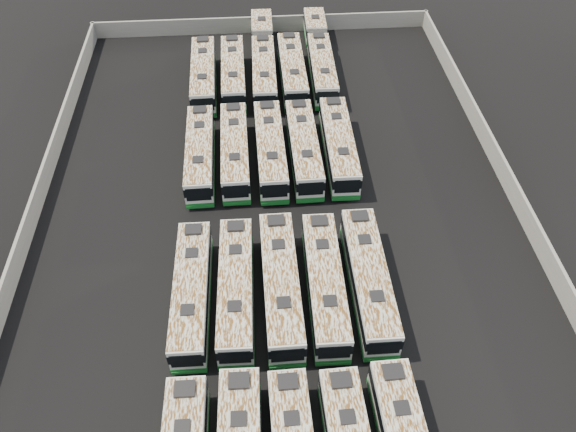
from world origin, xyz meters
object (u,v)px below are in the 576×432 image
(bus_midfront_far_right, at_px, (368,279))
(bus_back_right, at_px, (292,71))
(bus_midfront_left, at_px, (236,289))
(bus_midback_far_right, at_px, (339,146))
(bus_midfront_far_left, at_px, (192,292))
(bus_midback_far_left, at_px, (200,154))
(bus_midback_left, at_px, (235,151))
(bus_back_far_right, at_px, (320,55))
(bus_midback_right, at_px, (304,148))
(bus_back_left, at_px, (233,73))
(bus_midfront_right, at_px, (325,284))
(bus_midback_center, at_px, (270,150))
(bus_midfront_center, at_px, (281,285))
(bus_back_center, at_px, (263,58))
(bus_back_far_left, at_px, (204,75))

(bus_midfront_far_right, distance_m, bus_back_right, 31.45)
(bus_midfront_left, height_order, bus_midback_far_right, bus_midback_far_right)
(bus_back_right, bearing_deg, bus_midfront_far_left, -108.39)
(bus_midback_far_left, relative_size, bus_midback_left, 0.99)
(bus_back_far_right, bearing_deg, bus_midback_right, -100.08)
(bus_midback_far_left, distance_m, bus_midback_far_right, 13.88)
(bus_midback_far_right, distance_m, bus_back_left, 17.78)
(bus_midfront_right, bearing_deg, bus_midfront_far_right, 3.64)
(bus_midfront_far_left, xyz_separation_m, bus_midback_center, (7.06, 16.99, 0.05))
(bus_midfront_center, relative_size, bus_midfront_right, 1.02)
(bus_midback_left, xyz_separation_m, bus_back_far_right, (10.53, 17.74, -0.02))
(bus_midback_right, bearing_deg, bus_midfront_right, -90.21)
(bus_midback_far_right, bearing_deg, bus_midback_far_left, -178.32)
(bus_midfront_center, relative_size, bus_back_right, 1.01)
(bus_midfront_far_right, distance_m, bus_midback_far_left, 21.79)
(bus_midfront_far_left, height_order, bus_midfront_center, bus_midfront_center)
(bus_midfront_center, bearing_deg, bus_back_center, 89.35)
(bus_midback_center, relative_size, bus_back_left, 1.01)
(bus_midfront_right, relative_size, bus_midback_far_left, 1.02)
(bus_back_left, relative_size, bus_back_right, 0.98)
(bus_midback_far_right, distance_m, bus_back_center, 18.78)
(bus_midfront_left, height_order, bus_back_center, bus_back_center)
(bus_back_far_left, bearing_deg, bus_midback_far_right, -46.52)
(bus_midfront_center, xyz_separation_m, bus_midback_center, (0.07, 16.85, -0.03))
(bus_midfront_left, distance_m, bus_back_center, 34.75)
(bus_midfront_center, xyz_separation_m, bus_midback_far_right, (6.95, 16.98, -0.02))
(bus_midfront_center, bearing_deg, bus_midfront_far_right, -0.05)
(bus_midfront_left, height_order, bus_back_right, bus_back_right)
(bus_midfront_right, bearing_deg, bus_midfront_far_left, -179.00)
(bus_midfront_center, bearing_deg, bus_midfront_left, -179.22)
(bus_midfront_left, height_order, bus_back_far_right, bus_midfront_left)
(bus_back_far_left, distance_m, bus_back_center, 7.90)
(bus_midfront_center, bearing_deg, bus_midfront_right, -2.42)
(bus_midfront_left, distance_m, bus_midfront_right, 7.03)
(bus_back_far_left, bearing_deg, bus_midback_left, -77.20)
(bus_midfront_center, bearing_deg, bus_midback_far_left, 111.96)
(bus_midback_far_left, bearing_deg, bus_midback_right, -0.29)
(bus_midback_far_left, distance_m, bus_midback_right, 10.33)
(bus_midfront_far_left, distance_m, bus_back_far_left, 31.23)
(bus_back_right, bearing_deg, bus_midback_far_left, -125.57)
(bus_midback_far_left, height_order, bus_midback_center, bus_midback_center)
(bus_back_far_left, bearing_deg, bus_midback_right, -54.96)
(bus_midback_right, distance_m, bus_back_center, 17.90)
(bus_back_left, bearing_deg, bus_back_right, -0.73)
(bus_back_far_right, bearing_deg, bus_back_right, -135.42)
(bus_midfront_left, height_order, bus_midback_far_left, bus_midfront_left)
(bus_back_left, bearing_deg, bus_midback_center, -76.46)
(bus_midfront_far_left, relative_size, bus_back_right, 0.97)
(bus_midfront_far_left, relative_size, bus_midfront_center, 0.96)
(bus_midfront_center, height_order, bus_back_far_left, bus_midfront_center)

